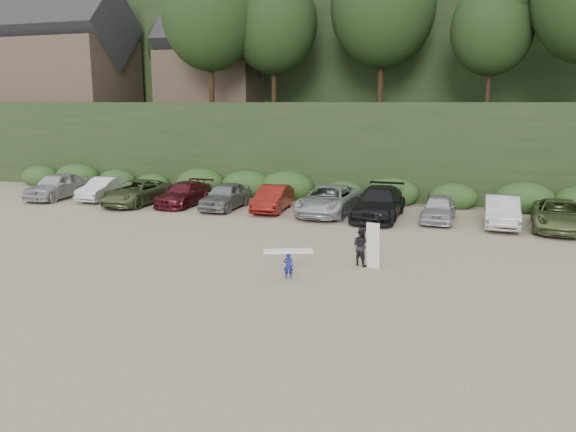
% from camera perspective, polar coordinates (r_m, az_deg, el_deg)
% --- Properties ---
extents(ground, '(120.00, 120.00, 0.00)m').
position_cam_1_polar(ground, '(21.66, -5.53, -4.68)').
color(ground, tan).
rests_on(ground, ground).
extents(hillside_backdrop, '(90.00, 41.50, 28.00)m').
position_cam_1_polar(hillside_backdrop, '(55.88, 9.46, 16.70)').
color(hillside_backdrop, black).
rests_on(hillside_backdrop, ground).
extents(parked_cars, '(39.61, 6.17, 1.65)m').
position_cam_1_polar(parked_cars, '(30.17, 5.82, 1.38)').
color(parked_cars, '#B3B2B8').
rests_on(parked_cars, ground).
extents(child_surfer, '(1.76, 1.06, 1.02)m').
position_cam_1_polar(child_surfer, '(19.41, 0.03, -4.42)').
color(child_surfer, navy).
rests_on(child_surfer, ground).
extents(adult_surfer, '(1.19, 0.84, 1.73)m').
position_cam_1_polar(adult_surfer, '(21.11, 7.55, -3.06)').
color(adult_surfer, black).
rests_on(adult_surfer, ground).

